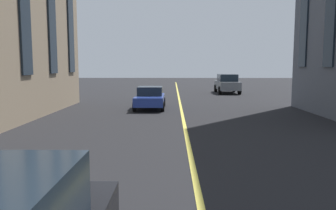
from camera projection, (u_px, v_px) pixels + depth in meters
lane_centre_line at (184, 125)px, 15.61m from camera, size 80.00×0.16×0.01m
car_blue_near at (150, 98)px, 21.41m from camera, size 3.90×1.89×1.40m
car_grey_parked_b at (227, 83)px, 33.58m from camera, size 4.70×2.14×1.88m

